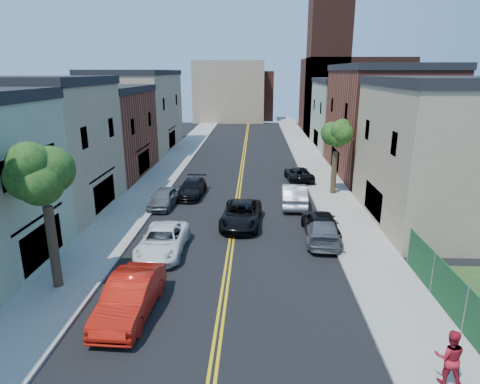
# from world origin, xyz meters

# --- Properties ---
(sidewalk_left) EXTENTS (3.20, 100.00, 0.15)m
(sidewalk_left) POSITION_xyz_m (-7.90, 40.00, 0.07)
(sidewalk_left) COLOR gray
(sidewalk_left) RESTS_ON ground
(sidewalk_right) EXTENTS (3.20, 100.00, 0.15)m
(sidewalk_right) POSITION_xyz_m (7.90, 40.00, 0.07)
(sidewalk_right) COLOR gray
(sidewalk_right) RESTS_ON ground
(curb_left) EXTENTS (0.30, 100.00, 0.15)m
(curb_left) POSITION_xyz_m (-6.15, 40.00, 0.07)
(curb_left) COLOR gray
(curb_left) RESTS_ON ground
(curb_right) EXTENTS (0.30, 100.00, 0.15)m
(curb_right) POSITION_xyz_m (6.15, 40.00, 0.07)
(curb_right) COLOR gray
(curb_right) RESTS_ON ground
(bldg_left_tan_near) EXTENTS (9.00, 10.00, 9.00)m
(bldg_left_tan_near) POSITION_xyz_m (-14.00, 25.00, 4.50)
(bldg_left_tan_near) COLOR #998466
(bldg_left_tan_near) RESTS_ON ground
(bldg_left_brick) EXTENTS (9.00, 12.00, 8.00)m
(bldg_left_brick) POSITION_xyz_m (-14.00, 36.00, 4.00)
(bldg_left_brick) COLOR brown
(bldg_left_brick) RESTS_ON ground
(bldg_left_tan_far) EXTENTS (9.00, 16.00, 9.50)m
(bldg_left_tan_far) POSITION_xyz_m (-14.00, 50.00, 4.75)
(bldg_left_tan_far) COLOR #998466
(bldg_left_tan_far) RESTS_ON ground
(bldg_right_tan) EXTENTS (9.00, 12.00, 9.00)m
(bldg_right_tan) POSITION_xyz_m (14.00, 24.00, 4.50)
(bldg_right_tan) COLOR #998466
(bldg_right_tan) RESTS_ON ground
(bldg_right_brick) EXTENTS (9.00, 14.00, 10.00)m
(bldg_right_brick) POSITION_xyz_m (14.00, 38.00, 5.00)
(bldg_right_brick) COLOR brown
(bldg_right_brick) RESTS_ON ground
(bldg_right_palegrn) EXTENTS (9.00, 12.00, 8.50)m
(bldg_right_palegrn) POSITION_xyz_m (14.00, 52.00, 4.25)
(bldg_right_palegrn) COLOR gray
(bldg_right_palegrn) RESTS_ON ground
(church) EXTENTS (16.20, 14.20, 22.60)m
(church) POSITION_xyz_m (16.33, 67.07, 7.24)
(church) COLOR #4C2319
(church) RESTS_ON ground
(backdrop_left) EXTENTS (14.00, 8.00, 12.00)m
(backdrop_left) POSITION_xyz_m (-4.00, 82.00, 6.00)
(backdrop_left) COLOR #998466
(backdrop_left) RESTS_ON ground
(backdrop_center) EXTENTS (10.00, 8.00, 10.00)m
(backdrop_center) POSITION_xyz_m (0.00, 86.00, 5.00)
(backdrop_center) COLOR brown
(backdrop_center) RESTS_ON ground
(tree_left_mid) EXTENTS (5.20, 5.20, 9.29)m
(tree_left_mid) POSITION_xyz_m (-7.88, 14.01, 6.58)
(tree_left_mid) COLOR #34241A
(tree_left_mid) RESTS_ON sidewalk_left
(tree_right_far) EXTENTS (4.40, 4.40, 8.03)m
(tree_right_far) POSITION_xyz_m (7.92, 30.01, 5.76)
(tree_right_far) COLOR #34241A
(tree_right_far) RESTS_ON sidewalk_right
(red_sedan) EXTENTS (2.01, 5.19, 1.69)m
(red_sedan) POSITION_xyz_m (-3.80, 11.96, 0.84)
(red_sedan) COLOR red
(red_sedan) RESTS_ON ground
(white_pickup) EXTENTS (2.42, 5.25, 1.46)m
(white_pickup) POSITION_xyz_m (-3.80, 18.13, 0.73)
(white_pickup) COLOR white
(white_pickup) RESTS_ON ground
(grey_car_left) EXTENTS (2.02, 4.31, 1.43)m
(grey_car_left) POSITION_xyz_m (-5.50, 26.29, 0.71)
(grey_car_left) COLOR #575A5E
(grey_car_left) RESTS_ON ground
(black_car_left) EXTENTS (2.24, 4.85, 1.37)m
(black_car_left) POSITION_xyz_m (-3.80, 29.11, 0.69)
(black_car_left) COLOR black
(black_car_left) RESTS_ON ground
(grey_car_right) EXTENTS (2.48, 5.18, 1.46)m
(grey_car_right) POSITION_xyz_m (5.50, 20.15, 0.73)
(grey_car_right) COLOR #56575D
(grey_car_right) RESTS_ON ground
(black_car_right) EXTENTS (2.03, 4.94, 1.68)m
(black_car_right) POSITION_xyz_m (5.50, 21.01, 0.84)
(black_car_right) COLOR black
(black_car_right) RESTS_ON ground
(silver_car_right) EXTENTS (2.00, 5.23, 1.70)m
(silver_car_right) POSITION_xyz_m (4.38, 27.04, 0.85)
(silver_car_right) COLOR #B6B9BE
(silver_car_right) RESTS_ON ground
(dark_car_right_far) EXTENTS (2.65, 4.99, 1.33)m
(dark_car_right_far) POSITION_xyz_m (5.50, 34.41, 0.67)
(dark_car_right_far) COLOR black
(dark_car_right_far) RESTS_ON ground
(black_suv_lane) EXTENTS (2.85, 5.58, 1.51)m
(black_suv_lane) POSITION_xyz_m (0.50, 22.69, 0.75)
(black_suv_lane) COLOR black
(black_suv_lane) RESTS_ON ground
(pedestrian_right) EXTENTS (1.09, 0.94, 1.92)m
(pedestrian_right) POSITION_xyz_m (7.68, 8.26, 1.11)
(pedestrian_right) COLOR #AC1A2A
(pedestrian_right) RESTS_ON sidewalk_right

